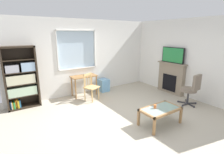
% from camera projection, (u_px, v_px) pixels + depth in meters
% --- Properties ---
extents(ground, '(6.45, 5.67, 0.02)m').
position_uv_depth(ground, '(122.00, 115.00, 4.70)').
color(ground, '#B2A893').
extents(wall_back_with_window, '(5.45, 0.15, 2.68)m').
position_uv_depth(wall_back_with_window, '(85.00, 58.00, 6.28)').
color(wall_back_with_window, white).
rests_on(wall_back_with_window, ground).
extents(wall_right, '(0.12, 4.87, 2.68)m').
position_uv_depth(wall_right, '(187.00, 59.00, 5.86)').
color(wall_right, white).
rests_on(wall_right, ground).
extents(bookshelf, '(0.90, 0.38, 1.85)m').
position_uv_depth(bookshelf, '(21.00, 80.00, 5.01)').
color(bookshelf, '#2D2319').
rests_on(bookshelf, ground).
extents(desk_under_window, '(0.90, 0.47, 0.73)m').
position_uv_depth(desk_under_window, '(84.00, 79.00, 6.04)').
color(desk_under_window, olive).
rests_on(desk_under_window, ground).
extents(wooden_chair, '(0.54, 0.53, 0.90)m').
position_uv_depth(wooden_chair, '(91.00, 87.00, 5.66)').
color(wooden_chair, tan).
rests_on(wooden_chair, ground).
extents(plastic_drawer_unit, '(0.35, 0.40, 0.47)m').
position_uv_depth(plastic_drawer_unit, '(103.00, 85.00, 6.62)').
color(plastic_drawer_unit, '#72ADDB').
rests_on(plastic_drawer_unit, ground).
extents(fireplace, '(0.26, 1.15, 1.15)m').
position_uv_depth(fireplace, '(171.00, 78.00, 6.34)').
color(fireplace, gray).
rests_on(fireplace, ground).
extents(tv, '(0.06, 0.90, 0.56)m').
position_uv_depth(tv, '(173.00, 55.00, 6.12)').
color(tv, black).
rests_on(tv, fireplace).
extents(office_chair, '(0.57, 0.58, 1.00)m').
position_uv_depth(office_chair, '(192.00, 88.00, 5.22)').
color(office_chair, '#7A6B5B').
rests_on(office_chair, ground).
extents(coffee_table, '(1.00, 0.56, 0.43)m').
position_uv_depth(coffee_table, '(160.00, 111.00, 4.14)').
color(coffee_table, '#8C9E99').
rests_on(coffee_table, ground).
extents(sippy_cup, '(0.07, 0.07, 0.09)m').
position_uv_depth(sippy_cup, '(155.00, 106.00, 4.12)').
color(sippy_cup, orange).
rests_on(sippy_cup, coffee_table).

